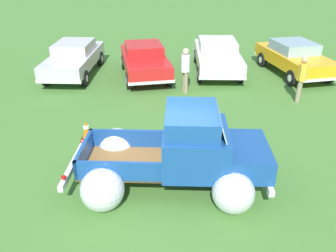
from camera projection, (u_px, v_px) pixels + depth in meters
ground_plane at (167, 182)px, 8.33m from camera, size 80.00×80.00×0.00m
vintage_pickup_truck at (184, 156)px, 7.97m from camera, size 4.66×2.83×1.96m
show_car_0 at (74, 57)px, 15.26m from camera, size 1.92×4.65×1.43m
show_car_1 at (144, 59)px, 14.97m from camera, size 2.66×4.46×1.43m
show_car_2 at (217, 55)px, 15.64m from camera, size 1.97×4.62×1.43m
show_car_3 at (294, 57)px, 15.32m from camera, size 2.79×4.61×1.43m
spectator_0 at (302, 76)px, 12.34m from camera, size 0.46×0.51×1.71m
spectator_1 at (185, 68)px, 13.16m from camera, size 0.44×0.53×1.76m
lane_cone_0 at (86, 130)px, 10.05m from camera, size 0.36×0.36×0.63m
lane_cone_1 at (215, 137)px, 9.70m from camera, size 0.36×0.36×0.63m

